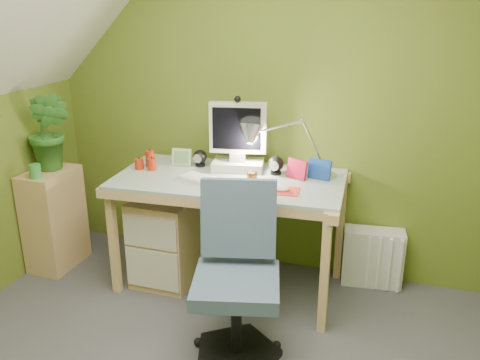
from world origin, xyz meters
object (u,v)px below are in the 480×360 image
(radiator, at_px, (373,257))
(side_ledge, at_px, (55,219))
(desk, at_px, (230,232))
(potted_plant, at_px, (49,131))
(desk_lamp, at_px, (305,134))
(monitor, at_px, (238,131))
(task_chair, at_px, (236,283))

(radiator, bearing_deg, side_ledge, -175.60)
(side_ledge, bearing_deg, desk, 5.73)
(potted_plant, xyz_separation_m, radiator, (2.24, 0.40, -0.82))
(desk_lamp, bearing_deg, desk, -166.81)
(monitor, distance_m, side_ledge, 1.52)
(desk_lamp, bearing_deg, task_chair, -108.85)
(side_ledge, distance_m, radiator, 2.30)
(potted_plant, bearing_deg, desk, 3.61)
(monitor, bearing_deg, side_ledge, -178.01)
(radiator, bearing_deg, desk_lamp, -170.87)
(side_ledge, height_order, task_chair, task_chair)
(desk_lamp, height_order, potted_plant, desk_lamp)
(side_ledge, relative_size, task_chair, 0.79)
(desk, bearing_deg, side_ledge, -177.95)
(radiator, bearing_deg, monitor, -178.44)
(side_ledge, relative_size, radiator, 1.82)
(desk, bearing_deg, monitor, 86.32)
(potted_plant, relative_size, task_chair, 0.60)
(desk, xyz_separation_m, task_chair, (0.29, -0.71, 0.07))
(desk, height_order, desk_lamp, desk_lamp)
(desk_lamp, height_order, side_ledge, desk_lamp)
(monitor, xyz_separation_m, radiator, (0.94, 0.14, -0.86))
(desk_lamp, bearing_deg, radiator, 7.47)
(side_ledge, xyz_separation_m, radiator, (2.25, 0.45, -0.17))
(desk, distance_m, radiator, 1.01)
(desk, height_order, task_chair, task_chair)
(desk, xyz_separation_m, side_ledge, (-1.32, -0.13, -0.03))
(desk_lamp, height_order, task_chair, desk_lamp)
(monitor, bearing_deg, potted_plant, -179.97)
(radiator, bearing_deg, desk, -168.07)
(potted_plant, bearing_deg, monitor, 11.38)
(monitor, bearing_deg, task_chair, -83.47)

